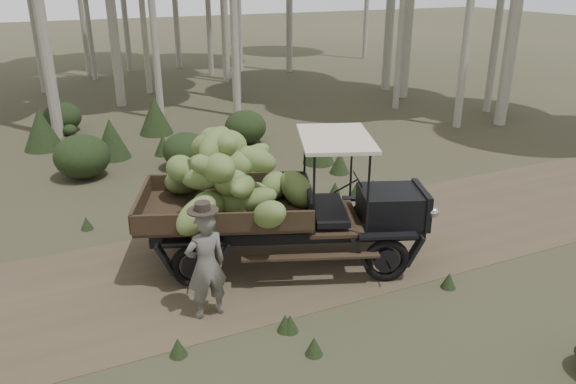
# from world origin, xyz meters

# --- Properties ---
(ground) EXTENTS (120.00, 120.00, 0.00)m
(ground) POSITION_xyz_m (0.00, 0.00, 0.00)
(ground) COLOR #473D2B
(ground) RESTS_ON ground
(dirt_track) EXTENTS (70.00, 4.00, 0.01)m
(dirt_track) POSITION_xyz_m (0.00, 0.00, 0.00)
(dirt_track) COLOR brown
(dirt_track) RESTS_ON ground
(banana_truck) EXTENTS (5.63, 3.64, 2.81)m
(banana_truck) POSITION_xyz_m (1.09, 0.03, 1.61)
(banana_truck) COLOR black
(banana_truck) RESTS_ON ground
(farmer) EXTENTS (0.70, 0.52, 2.00)m
(farmer) POSITION_xyz_m (-0.24, -1.31, 0.94)
(farmer) COLOR #5C5A54
(farmer) RESTS_ON ground
(undergrowth) EXTENTS (20.95, 23.16, 1.37)m
(undergrowth) POSITION_xyz_m (1.01, 0.49, 0.54)
(undergrowth) COLOR #233319
(undergrowth) RESTS_ON ground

